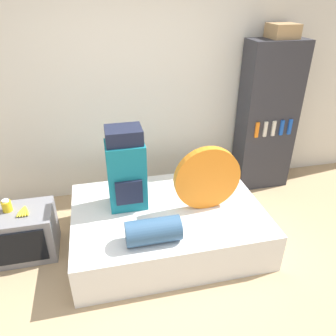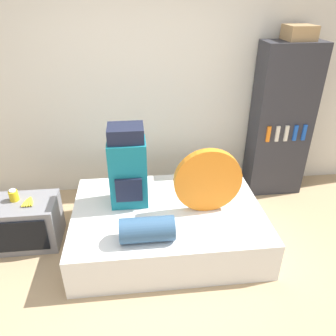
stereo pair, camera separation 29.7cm
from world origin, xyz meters
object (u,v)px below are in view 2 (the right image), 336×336
canister (14,195)px  sleeping_roll (147,230)px  backpack (128,167)px  cardboard_box (299,33)px  bookshelf (281,122)px  television (26,223)px  tent_bag (208,181)px

canister → sleeping_roll: bearing=-26.2°
backpack → cardboard_box: 2.25m
sleeping_roll → bookshelf: 2.12m
bookshelf → television: bearing=-165.7°
sleeping_roll → television: (-1.19, 0.56, -0.27)m
canister → cardboard_box: (2.95, 0.70, 1.35)m
television → backpack: bearing=1.4°
tent_bag → sleeping_roll: 0.73m
canister → bookshelf: size_ratio=0.07×
sleeping_roll → cardboard_box: size_ratio=1.60×
tent_bag → canister: (-1.85, 0.24, -0.19)m
canister → backpack: bearing=-1.5°
tent_bag → sleeping_roll: bearing=-147.1°
backpack → tent_bag: bearing=-15.8°
sleeping_roll → bookshelf: bearing=37.9°
tent_bag → bookshelf: size_ratio=0.35×
tent_bag → backpack: bearing=164.2°
backpack → cardboard_box: bearing=21.6°
television → cardboard_box: size_ratio=2.21×
television → canister: canister is taller
backpack → sleeping_roll: bearing=-76.3°
backpack → tent_bag: (0.73, -0.21, -0.07)m
cardboard_box → sleeping_roll: bearing=-142.1°
backpack → tent_bag: backpack is taller
television → bookshelf: bearing=14.3°
backpack → television: 1.18m
backpack → cardboard_box: cardboard_box is taller
sleeping_roll → cardboard_box: 2.54m
backpack → bookshelf: 1.92m
tent_bag → television: bearing=174.2°
tent_bag → sleeping_roll: tent_bag is taller
backpack → sleeping_roll: 0.67m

